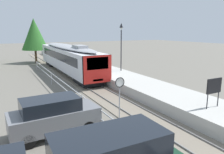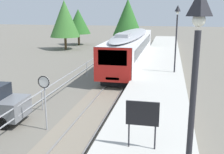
{
  "view_description": "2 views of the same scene",
  "coord_description": "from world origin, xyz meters",
  "px_view_note": "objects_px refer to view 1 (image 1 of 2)",
  "views": [
    {
      "loc": [
        -7.96,
        -1.07,
        5.44
      ],
      "look_at": [
        0.4,
        14.66,
        1.6
      ],
      "focal_mm": 34.65,
      "sensor_mm": 36.0,
      "label": 1
    },
    {
      "loc": [
        3.97,
        -2.16,
        5.86
      ],
      "look_at": [
        0.4,
        14.66,
        1.6
      ],
      "focal_mm": 43.47,
      "sensor_mm": 36.0,
      "label": 2
    }
  ],
  "objects_px": {
    "platform_notice_board": "(214,87)",
    "parked_suv_grey": "(54,115)",
    "commuter_train": "(68,57)",
    "speed_limit_sign": "(120,89)",
    "platform_lamp_mid_platform": "(121,38)"
  },
  "relations": [
    {
      "from": "commuter_train",
      "to": "platform_notice_board",
      "type": "height_order",
      "value": "commuter_train"
    },
    {
      "from": "platform_lamp_mid_platform",
      "to": "commuter_train",
      "type": "bearing_deg",
      "value": 127.76
    },
    {
      "from": "platform_lamp_mid_platform",
      "to": "parked_suv_grey",
      "type": "relative_size",
      "value": 1.14
    },
    {
      "from": "commuter_train",
      "to": "speed_limit_sign",
      "type": "distance_m",
      "value": 16.53
    },
    {
      "from": "platform_lamp_mid_platform",
      "to": "speed_limit_sign",
      "type": "distance_m",
      "value": 12.64
    },
    {
      "from": "commuter_train",
      "to": "platform_lamp_mid_platform",
      "type": "xyz_separation_m",
      "value": [
        4.47,
        -5.77,
        2.48
      ]
    },
    {
      "from": "platform_lamp_mid_platform",
      "to": "speed_limit_sign",
      "type": "relative_size",
      "value": 1.91
    },
    {
      "from": "speed_limit_sign",
      "to": "parked_suv_grey",
      "type": "xyz_separation_m",
      "value": [
        -3.8,
        0.34,
        -1.06
      ]
    },
    {
      "from": "speed_limit_sign",
      "to": "platform_notice_board",
      "type": "bearing_deg",
      "value": -26.36
    },
    {
      "from": "platform_notice_board",
      "to": "parked_suv_grey",
      "type": "bearing_deg",
      "value": 162.24
    },
    {
      "from": "commuter_train",
      "to": "platform_notice_board",
      "type": "distance_m",
      "value": 19.17
    },
    {
      "from": "platform_notice_board",
      "to": "parked_suv_grey",
      "type": "relative_size",
      "value": 0.38
    },
    {
      "from": "commuter_train",
      "to": "platform_notice_board",
      "type": "xyz_separation_m",
      "value": [
        3.15,
        -18.91,
        0.04
      ]
    },
    {
      "from": "speed_limit_sign",
      "to": "parked_suv_grey",
      "type": "bearing_deg",
      "value": 174.86
    },
    {
      "from": "speed_limit_sign",
      "to": "parked_suv_grey",
      "type": "distance_m",
      "value": 3.96
    }
  ]
}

